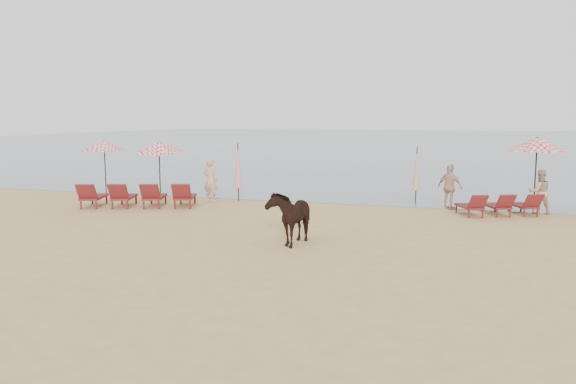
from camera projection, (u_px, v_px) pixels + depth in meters
name	position (u px, v px, depth m)	size (l,w,h in m)	color
ground	(223.00, 266.00, 12.90)	(120.00, 120.00, 0.00)	tan
sea	(430.00, 140.00, 88.56)	(160.00, 140.00, 0.06)	#51606B
lounger_cluster_left	(138.00, 196.00, 21.35)	(4.54, 3.03, 0.66)	maroon
lounger_cluster_right	(499.00, 205.00, 19.52)	(2.94, 2.39, 0.56)	maroon
umbrella_open_left_a	(104.00, 146.00, 24.98)	(2.12, 2.12, 2.41)	black
umbrella_open_left_b	(159.00, 147.00, 23.49)	(1.99, 2.03, 2.54)	black
umbrella_open_right	(537.00, 144.00, 20.52)	(2.22, 2.22, 2.71)	black
umbrella_closed_left	(238.00, 166.00, 22.83)	(0.29, 0.29, 2.38)	black
umbrella_closed_right	(417.00, 169.00, 22.14)	(0.28, 0.28, 2.26)	black
cow	(291.00, 216.00, 15.19)	(0.81, 1.77, 1.50)	black
beachgoer_left	(211.00, 180.00, 22.65)	(0.65, 0.43, 1.78)	tan
beachgoer_right_a	(540.00, 192.00, 19.88)	(0.77, 0.60, 1.58)	tan
beachgoer_right_b	(450.00, 187.00, 20.87)	(0.99, 0.41, 1.69)	tan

